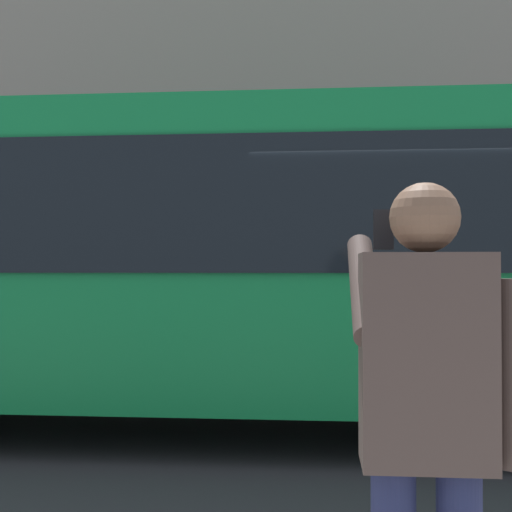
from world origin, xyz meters
The scene contains 4 objects.
ground_plane centered at (0.00, 0.00, 0.00)m, with size 60.00×60.00×0.00m, color #2B2B2D.
building_facade_far centered at (-0.02, -6.80, 5.99)m, with size 28.00×1.55×12.00m.
red_bus centered at (1.85, -0.06, 1.68)m, with size 9.05×2.54×3.08m.
pedestrian_photographer centered at (0.37, 4.42, 1.14)m, with size 0.53×0.52×1.70m.
Camera 1 is at (0.71, 6.62, 1.58)m, focal length 48.75 mm.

